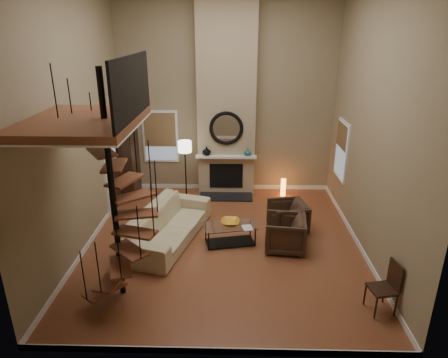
{
  "coord_description": "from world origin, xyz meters",
  "views": [
    {
      "loc": [
        0.21,
        -7.82,
        4.57
      ],
      "look_at": [
        0.0,
        0.4,
        1.4
      ],
      "focal_mm": 31.88,
      "sensor_mm": 36.0,
      "label": 1
    }
  ],
  "objects_px": {
    "armchair_far": "(289,234)",
    "floor_lamp": "(185,151)",
    "hutch": "(129,162)",
    "coffee_table": "(230,232)",
    "side_chair": "(387,284)",
    "accent_lamp": "(283,187)",
    "sofa": "(169,224)",
    "armchair_near": "(291,217)"
  },
  "relations": [
    {
      "from": "armchair_near",
      "to": "side_chair",
      "type": "relative_size",
      "value": 0.91
    },
    {
      "from": "armchair_near",
      "to": "side_chair",
      "type": "height_order",
      "value": "side_chair"
    },
    {
      "from": "coffee_table",
      "to": "accent_lamp",
      "type": "relative_size",
      "value": 2.46
    },
    {
      "from": "coffee_table",
      "to": "floor_lamp",
      "type": "xyz_separation_m",
      "value": [
        -1.25,
        2.39,
        1.13
      ]
    },
    {
      "from": "armchair_near",
      "to": "floor_lamp",
      "type": "xyz_separation_m",
      "value": [
        -2.68,
        1.75,
        1.06
      ]
    },
    {
      "from": "sofa",
      "to": "armchair_far",
      "type": "distance_m",
      "value": 2.69
    },
    {
      "from": "side_chair",
      "to": "coffee_table",
      "type": "bearing_deg",
      "value": 140.41
    },
    {
      "from": "accent_lamp",
      "to": "coffee_table",
      "type": "bearing_deg",
      "value": -118.58
    },
    {
      "from": "floor_lamp",
      "to": "accent_lamp",
      "type": "relative_size",
      "value": 3.34
    },
    {
      "from": "sofa",
      "to": "side_chair",
      "type": "xyz_separation_m",
      "value": [
        4.06,
        -2.34,
        0.13
      ]
    },
    {
      "from": "armchair_near",
      "to": "side_chair",
      "type": "bearing_deg",
      "value": 12.06
    },
    {
      "from": "floor_lamp",
      "to": "coffee_table",
      "type": "bearing_deg",
      "value": -62.31
    },
    {
      "from": "sofa",
      "to": "accent_lamp",
      "type": "relative_size",
      "value": 5.43
    },
    {
      "from": "armchair_far",
      "to": "coffee_table",
      "type": "relative_size",
      "value": 0.69
    },
    {
      "from": "hutch",
      "to": "coffee_table",
      "type": "distance_m",
      "value": 4.09
    },
    {
      "from": "armchair_far",
      "to": "side_chair",
      "type": "bearing_deg",
      "value": 40.9
    },
    {
      "from": "hutch",
      "to": "floor_lamp",
      "type": "height_order",
      "value": "hutch"
    },
    {
      "from": "hutch",
      "to": "accent_lamp",
      "type": "relative_size",
      "value": 3.88
    },
    {
      "from": "armchair_far",
      "to": "accent_lamp",
      "type": "bearing_deg",
      "value": -177.75
    },
    {
      "from": "armchair_far",
      "to": "armchair_near",
      "type": "bearing_deg",
      "value": 176.1
    },
    {
      "from": "armchair_far",
      "to": "floor_lamp",
      "type": "relative_size",
      "value": 0.51
    },
    {
      "from": "armchair_near",
      "to": "coffee_table",
      "type": "height_order",
      "value": "armchair_near"
    },
    {
      "from": "hutch",
      "to": "floor_lamp",
      "type": "relative_size",
      "value": 1.16
    },
    {
      "from": "coffee_table",
      "to": "floor_lamp",
      "type": "relative_size",
      "value": 0.74
    },
    {
      "from": "sofa",
      "to": "accent_lamp",
      "type": "bearing_deg",
      "value": -33.02
    },
    {
      "from": "hutch",
      "to": "sofa",
      "type": "bearing_deg",
      "value": -60.22
    },
    {
      "from": "accent_lamp",
      "to": "armchair_far",
      "type": "bearing_deg",
      "value": -94.22
    },
    {
      "from": "floor_lamp",
      "to": "side_chair",
      "type": "relative_size",
      "value": 1.85
    },
    {
      "from": "hutch",
      "to": "coffee_table",
      "type": "bearing_deg",
      "value": -43.81
    },
    {
      "from": "sofa",
      "to": "armchair_far",
      "type": "xyz_separation_m",
      "value": [
        2.67,
        -0.33,
        -0.04
      ]
    },
    {
      "from": "floor_lamp",
      "to": "sofa",
      "type": "bearing_deg",
      "value": -93.65
    },
    {
      "from": "hutch",
      "to": "armchair_near",
      "type": "xyz_separation_m",
      "value": [
        4.34,
        -2.15,
        -0.6
      ]
    },
    {
      "from": "hutch",
      "to": "accent_lamp",
      "type": "bearing_deg",
      "value": -0.74
    },
    {
      "from": "armchair_far",
      "to": "coffee_table",
      "type": "height_order",
      "value": "armchair_far"
    },
    {
      "from": "armchair_far",
      "to": "accent_lamp",
      "type": "height_order",
      "value": "armchair_far"
    },
    {
      "from": "armchair_far",
      "to": "floor_lamp",
      "type": "distance_m",
      "value": 3.76
    },
    {
      "from": "armchair_near",
      "to": "armchair_far",
      "type": "relative_size",
      "value": 0.97
    },
    {
      "from": "armchair_near",
      "to": "accent_lamp",
      "type": "height_order",
      "value": "armchair_near"
    },
    {
      "from": "hutch",
      "to": "side_chair",
      "type": "bearing_deg",
      "value": -41.87
    },
    {
      "from": "side_chair",
      "to": "armchair_far",
      "type": "bearing_deg",
      "value": 124.43
    },
    {
      "from": "armchair_far",
      "to": "side_chair",
      "type": "distance_m",
      "value": 2.45
    },
    {
      "from": "armchair_near",
      "to": "accent_lamp",
      "type": "relative_size",
      "value": 1.64
    }
  ]
}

